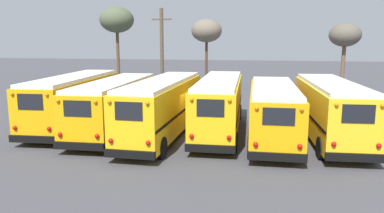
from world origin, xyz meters
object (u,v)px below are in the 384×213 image
object	(u,v)px
bare_tree_0	(207,31)
bare_tree_2	(345,36)
school_bus_0	(75,99)
school_bus_4	(273,110)
school_bus_2	(163,106)
utility_pole	(162,53)
school_bus_5	(330,109)
bare_tree_1	(117,21)
school_bus_3	(220,103)
school_bus_1	(115,104)

from	to	relation	value
bare_tree_0	bare_tree_2	size ratio (longest dim) A/B	1.09
school_bus_0	school_bus_4	distance (m)	12.40
school_bus_2	bare_tree_0	distance (m)	22.81
utility_pole	bare_tree_0	size ratio (longest dim) A/B	1.07
school_bus_5	school_bus_4	bearing A→B (deg)	-169.95
school_bus_2	bare_tree_2	distance (m)	24.27
utility_pole	bare_tree_1	bearing A→B (deg)	135.94
school_bus_2	school_bus_5	xyz separation A→B (m)	(9.26, 0.82, -0.01)
school_bus_5	bare_tree_0	xyz separation A→B (m)	(-9.87, 21.50, 4.65)
school_bus_4	school_bus_5	bearing A→B (deg)	10.05
school_bus_0	bare_tree_0	size ratio (longest dim) A/B	1.34
school_bus_3	school_bus_5	bearing A→B (deg)	-6.25
school_bus_0	bare_tree_1	size ratio (longest dim) A/B	1.15
school_bus_5	utility_pole	size ratio (longest dim) A/B	1.21
school_bus_1	school_bus_2	world-z (taller)	school_bus_2
school_bus_3	school_bus_4	world-z (taller)	school_bus_3
bare_tree_0	utility_pole	bearing A→B (deg)	-107.62
school_bus_2	bare_tree_1	distance (m)	23.12
school_bus_1	bare_tree_1	size ratio (longest dim) A/B	1.13
school_bus_2	school_bus_4	xyz separation A→B (m)	(6.17, 0.28, -0.11)
school_bus_2	utility_pole	world-z (taller)	utility_pole
utility_pole	bare_tree_2	distance (m)	18.40
school_bus_4	utility_pole	bearing A→B (deg)	126.66
school_bus_1	school_bus_4	xyz separation A→B (m)	(9.26, -0.26, -0.02)
school_bus_4	bare_tree_2	world-z (taller)	bare_tree_2
school_bus_2	bare_tree_2	world-z (taller)	bare_tree_2
school_bus_2	school_bus_0	bearing A→B (deg)	167.13
bare_tree_2	school_bus_3	bearing A→B (deg)	-120.38
school_bus_5	bare_tree_1	xyz separation A→B (m)	(-19.57, 19.04, 5.80)
school_bus_5	bare_tree_1	world-z (taller)	bare_tree_1
school_bus_3	bare_tree_0	world-z (taller)	bare_tree_0
utility_pole	bare_tree_0	world-z (taller)	utility_pole
school_bus_5	utility_pole	distance (m)	17.99
school_bus_0	school_bus_1	world-z (taller)	school_bus_0
school_bus_1	school_bus_2	xyz separation A→B (m)	(3.09, -0.54, 0.09)
utility_pole	school_bus_1	bearing A→B (deg)	-88.18
school_bus_5	school_bus_1	bearing A→B (deg)	-178.69
school_bus_1	school_bus_5	xyz separation A→B (m)	(12.35, 0.28, 0.07)
school_bus_1	utility_pole	xyz separation A→B (m)	(-0.40, 12.72, 2.57)
school_bus_3	bare_tree_2	distance (m)	21.39
school_bus_1	bare_tree_0	bearing A→B (deg)	83.52
school_bus_2	school_bus_5	world-z (taller)	school_bus_2
utility_pole	bare_tree_1	xyz separation A→B (m)	(-6.82, 6.61, 3.30)
school_bus_3	bare_tree_0	xyz separation A→B (m)	(-3.70, 20.82, 4.66)
school_bus_1	utility_pole	distance (m)	12.98
school_bus_2	school_bus_3	bearing A→B (deg)	25.91
school_bus_1	school_bus_3	distance (m)	6.25
bare_tree_0	school_bus_3	bearing A→B (deg)	-79.93
bare_tree_0	school_bus_0	bearing A→B (deg)	-104.89
school_bus_4	bare_tree_2	distance (m)	21.17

